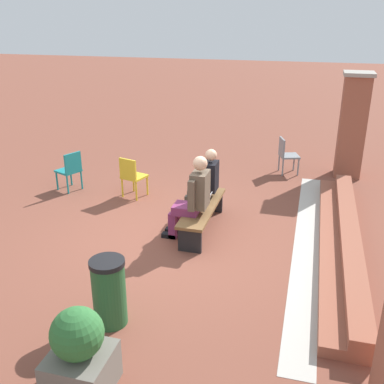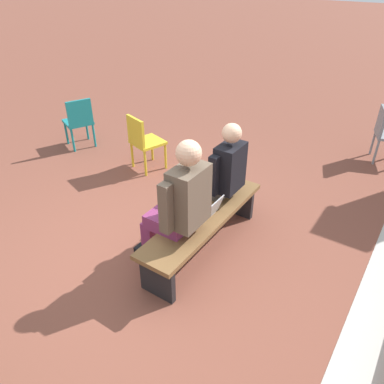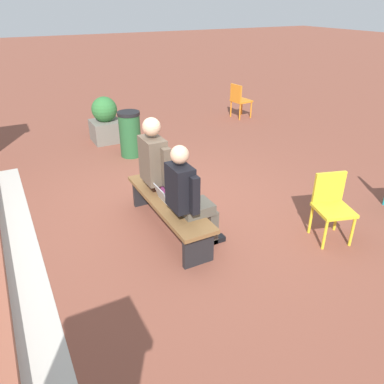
% 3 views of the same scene
% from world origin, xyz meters
% --- Properties ---
extents(ground_plane, '(60.00, 60.00, 0.00)m').
position_xyz_m(ground_plane, '(0.00, 0.00, 0.00)').
color(ground_plane, brown).
extents(concrete_strip, '(6.18, 0.40, 0.01)m').
position_xyz_m(concrete_strip, '(-0.39, 2.12, 0.00)').
color(concrete_strip, '#B7B2A8').
rests_on(concrete_strip, ground).
extents(bench, '(1.80, 0.44, 0.45)m').
position_xyz_m(bench, '(-0.39, 0.35, 0.35)').
color(bench, brown).
rests_on(bench, ground).
extents(person_student, '(0.53, 0.67, 1.33)m').
position_xyz_m(person_student, '(-0.83, 0.29, 0.71)').
color(person_student, '#4C473D').
rests_on(person_student, ground).
extents(person_adult, '(0.60, 0.75, 1.43)m').
position_xyz_m(person_adult, '(-0.05, 0.28, 0.75)').
color(person_adult, '#7F2D5B').
rests_on(person_adult, ground).
extents(laptop, '(0.32, 0.29, 0.21)m').
position_xyz_m(laptop, '(-0.40, 0.36, 0.50)').
color(laptop, '#9EA0A5').
rests_on(laptop, bench).
extents(plastic_chair_far_right, '(0.52, 0.52, 0.84)m').
position_xyz_m(plastic_chair_far_right, '(-1.45, -1.37, 0.48)').
color(plastic_chair_far_right, gold).
rests_on(plastic_chair_far_right, ground).
extents(plastic_chair_far_left, '(0.55, 0.55, 0.84)m').
position_xyz_m(plastic_chair_far_left, '(-1.47, -2.76, 0.48)').
color(plastic_chair_far_left, teal).
rests_on(plastic_chair_far_left, ground).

